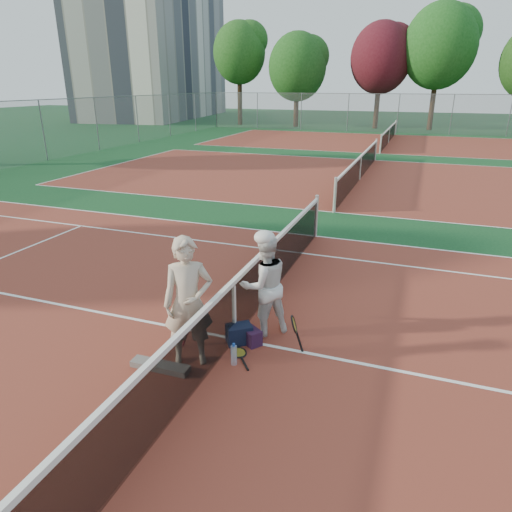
# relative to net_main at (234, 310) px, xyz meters

# --- Properties ---
(ground) EXTENTS (130.00, 130.00, 0.00)m
(ground) POSITION_rel_net_main_xyz_m (0.00, 0.00, -0.51)
(ground) COLOR #103E1C
(ground) RESTS_ON ground
(court_main) EXTENTS (23.77, 10.97, 0.01)m
(court_main) POSITION_rel_net_main_xyz_m (0.00, 0.00, -0.51)
(court_main) COLOR maroon
(court_main) RESTS_ON ground
(court_far_a) EXTENTS (23.77, 10.97, 0.01)m
(court_far_a) POSITION_rel_net_main_xyz_m (0.00, 13.50, -0.51)
(court_far_a) COLOR maroon
(court_far_a) RESTS_ON ground
(court_far_b) EXTENTS (23.77, 10.97, 0.01)m
(court_far_b) POSITION_rel_net_main_xyz_m (0.00, 27.00, -0.51)
(court_far_b) COLOR maroon
(court_far_b) RESTS_ON ground
(net_main) EXTENTS (0.10, 10.98, 1.02)m
(net_main) POSITION_rel_net_main_xyz_m (0.00, 0.00, 0.00)
(net_main) COLOR black
(net_main) RESTS_ON ground
(net_far_a) EXTENTS (0.10, 10.98, 1.02)m
(net_far_a) POSITION_rel_net_main_xyz_m (0.00, 13.50, 0.00)
(net_far_a) COLOR black
(net_far_a) RESTS_ON ground
(net_far_b) EXTENTS (0.10, 10.98, 1.02)m
(net_far_b) POSITION_rel_net_main_xyz_m (0.00, 27.00, 0.00)
(net_far_b) COLOR black
(net_far_b) RESTS_ON ground
(fence_back) EXTENTS (32.00, 0.06, 3.00)m
(fence_back) POSITION_rel_net_main_xyz_m (0.00, 34.00, 0.99)
(fence_back) COLOR slate
(fence_back) RESTS_ON ground
(apartment_block) EXTENTS (12.96, 23.18, 15.00)m
(apartment_block) POSITION_rel_net_main_xyz_m (-28.00, 44.00, 6.99)
(apartment_block) COLOR beige
(apartment_block) RESTS_ON ground
(player_a) EXTENTS (0.82, 0.73, 1.88)m
(player_a) POSITION_rel_net_main_xyz_m (-0.35, -0.77, 0.43)
(player_a) COLOR #C3AF97
(player_a) RESTS_ON ground
(player_b) EXTENTS (1.01, 1.00, 1.64)m
(player_b) POSITION_rel_net_main_xyz_m (0.35, 0.39, 0.31)
(player_b) COLOR silver
(player_b) RESTS_ON ground
(racket_red) EXTENTS (0.38, 0.38, 0.56)m
(racket_red) POSITION_rel_net_main_xyz_m (-0.54, -0.33, -0.23)
(racket_red) COLOR maroon
(racket_red) RESTS_ON ground
(racket_black_held) EXTENTS (0.26, 0.31, 0.58)m
(racket_black_held) POSITION_rel_net_main_xyz_m (0.96, -0.01, -0.22)
(racket_black_held) COLOR black
(racket_black_held) RESTS_ON ground
(racket_spare) EXTENTS (0.59, 0.64, 0.03)m
(racket_spare) POSITION_rel_net_main_xyz_m (0.21, -0.36, -0.49)
(racket_spare) COLOR black
(racket_spare) RESTS_ON ground
(sports_bag_navy) EXTENTS (0.46, 0.44, 0.30)m
(sports_bag_navy) POSITION_rel_net_main_xyz_m (0.11, -0.07, -0.36)
(sports_bag_navy) COLOR black
(sports_bag_navy) RESTS_ON ground
(sports_bag_purple) EXTENTS (0.37, 0.35, 0.25)m
(sports_bag_purple) POSITION_rel_net_main_xyz_m (0.30, -0.03, -0.39)
(sports_bag_purple) COLOR #27102D
(sports_bag_purple) RESTS_ON ground
(net_cover_canvas) EXTENTS (0.87, 0.22, 0.09)m
(net_cover_canvas) POSITION_rel_net_main_xyz_m (-0.67, -1.10, -0.46)
(net_cover_canvas) COLOR #605B57
(net_cover_canvas) RESTS_ON ground
(water_bottle) EXTENTS (0.09, 0.09, 0.30)m
(water_bottle) POSITION_rel_net_main_xyz_m (0.26, -0.64, -0.36)
(water_bottle) COLOR silver
(water_bottle) RESTS_ON ground
(tree_back_0) EXTENTS (4.84, 4.84, 9.21)m
(tree_back_0) POSITION_rel_net_main_xyz_m (-14.89, 37.04, 5.89)
(tree_back_0) COLOR #382314
(tree_back_0) RESTS_ON ground
(tree_back_1) EXTENTS (5.13, 5.13, 8.10)m
(tree_back_1) POSITION_rel_net_main_xyz_m (-9.21, 36.75, 4.62)
(tree_back_1) COLOR #382314
(tree_back_1) RESTS_ON ground
(tree_back_maroon) EXTENTS (5.14, 5.14, 8.76)m
(tree_back_maroon) POSITION_rel_net_main_xyz_m (-2.10, 37.61, 5.27)
(tree_back_maroon) COLOR #382314
(tree_back_maroon) RESTS_ON ground
(tree_back_3) EXTENTS (5.87, 5.87, 9.99)m
(tree_back_3) POSITION_rel_net_main_xyz_m (2.48, 37.71, 6.08)
(tree_back_3) COLOR #382314
(tree_back_3) RESTS_ON ground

